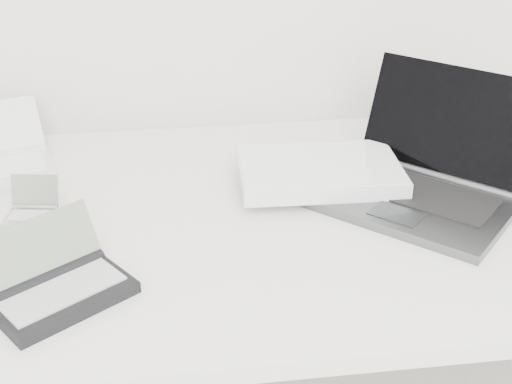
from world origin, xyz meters
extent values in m
cube|color=white|center=(0.00, 1.55, 0.71)|extent=(1.60, 0.80, 0.03)
cube|color=#525557|center=(0.25, 1.52, 0.74)|extent=(0.39, 0.39, 0.02)
cube|color=black|center=(0.28, 1.55, 0.75)|extent=(0.28, 0.27, 0.00)
cube|color=black|center=(0.36, 1.63, 0.84)|extent=(0.29, 0.28, 0.20)
cylinder|color=#525557|center=(0.33, 1.61, 0.75)|extent=(0.25, 0.23, 0.02)
cube|color=#35373A|center=(0.21, 1.48, 0.75)|extent=(0.10, 0.10, 0.00)
cube|color=silver|center=(0.11, 1.63, 0.76)|extent=(0.31, 0.21, 0.03)
cube|color=white|center=(0.11, 1.63, 0.78)|extent=(0.30, 0.20, 0.00)
cube|color=#B5B5BA|center=(-0.42, 1.56, 0.74)|extent=(0.09, 0.08, 0.01)
cube|color=#B4B4B8|center=(-0.42, 1.56, 0.74)|extent=(0.07, 0.05, 0.00)
cube|color=gray|center=(-0.41, 1.61, 0.77)|extent=(0.08, 0.04, 0.06)
cylinder|color=#B5B5BA|center=(-0.41, 1.59, 0.74)|extent=(0.08, 0.03, 0.01)
cube|color=black|center=(-0.33, 1.32, 0.74)|extent=(0.22, 0.19, 0.02)
cube|color=#989898|center=(-0.34, 1.32, 0.75)|extent=(0.18, 0.16, 0.00)
cube|color=slate|center=(-0.38, 1.38, 0.79)|extent=(0.18, 0.15, 0.08)
cylinder|color=black|center=(-0.36, 1.36, 0.75)|extent=(0.17, 0.13, 0.02)
camera|label=1|loc=(-0.17, 0.45, 1.36)|focal=50.00mm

